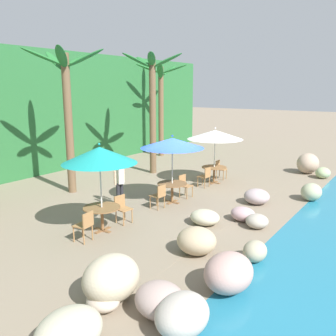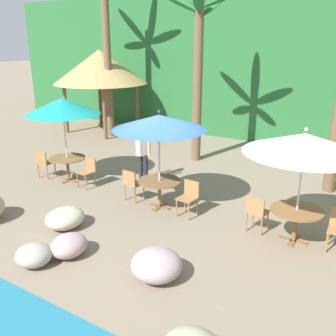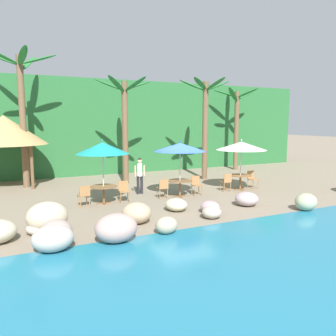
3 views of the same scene
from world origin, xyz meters
name	(u,v)px [view 2 (image 2 of 3)]	position (x,y,z in m)	size (l,w,h in m)	color
ground_plane	(158,210)	(0.00, 0.00, 0.00)	(120.00, 120.00, 0.00)	gray
terrace_deck	(158,209)	(0.00, 0.00, 0.00)	(18.00, 5.20, 0.01)	gray
foliage_backdrop	(277,67)	(0.00, 9.00, 3.00)	(28.00, 2.40, 6.00)	#286633
rock_seawall	(8,228)	(-1.70, -3.12, 0.37)	(16.32, 3.22, 1.01)	#B1A89C
umbrella_teal	(63,106)	(-3.48, 0.30, 2.30)	(2.17, 2.17, 2.65)	silver
dining_table_teal	(67,162)	(-3.48, 0.30, 0.61)	(1.10, 1.10, 0.74)	brown
chair_teal_seaward	(88,170)	(-2.63, 0.29, 0.51)	(0.47, 0.48, 0.87)	#9E7042
chair_teal_inland	(44,162)	(-4.32, 0.11, 0.51)	(0.47, 0.47, 0.87)	#9E7042
umbrella_blue	(159,122)	(-0.04, 0.14, 2.23)	(2.30, 2.30, 2.53)	silver
dining_table_blue	(159,185)	(-0.04, 0.14, 0.61)	(1.10, 1.10, 0.74)	brown
chair_blue_seaward	(189,196)	(0.81, 0.16, 0.51)	(0.46, 0.46, 0.87)	#9E7042
chair_blue_inland	(132,183)	(-0.89, 0.11, 0.51)	(0.45, 0.45, 0.87)	#9E7042
umbrella_white	(305,143)	(3.37, 0.21, 2.18)	(2.44, 2.44, 2.50)	silver
dining_table_white	(296,215)	(3.37, 0.21, 0.61)	(1.10, 1.10, 0.74)	brown
chair_white_inland	(256,211)	(2.51, 0.17, 0.51)	(0.45, 0.45, 0.87)	#9E7042
palm_tree_nearest	(106,31)	(-6.20, 5.50, 4.45)	(3.46, 3.37, 6.86)	brown
palm_tree_second	(198,52)	(-1.22, 4.29, 3.71)	(3.13, 3.05, 5.67)	brown
palapa_hut	(100,67)	(-7.08, 6.00, 2.93)	(4.22, 4.22, 3.69)	brown
waiter_in_white	(143,151)	(-1.48, 1.43, 0.99)	(0.52, 0.39, 1.70)	#232328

